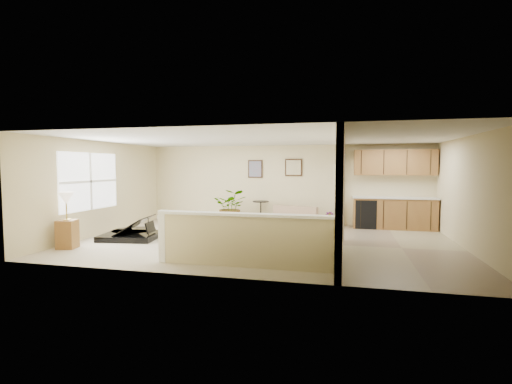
% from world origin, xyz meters
% --- Properties ---
extents(floor, '(9.00, 9.00, 0.00)m').
position_xyz_m(floor, '(0.00, 0.00, 0.00)').
color(floor, beige).
rests_on(floor, ground).
extents(back_wall, '(9.00, 0.04, 2.50)m').
position_xyz_m(back_wall, '(0.00, 3.00, 1.25)').
color(back_wall, beige).
rests_on(back_wall, floor).
extents(front_wall, '(9.00, 0.04, 2.50)m').
position_xyz_m(front_wall, '(0.00, -3.00, 1.25)').
color(front_wall, beige).
rests_on(front_wall, floor).
extents(left_wall, '(0.04, 6.00, 2.50)m').
position_xyz_m(left_wall, '(-4.50, 0.00, 1.25)').
color(left_wall, beige).
rests_on(left_wall, floor).
extents(right_wall, '(0.04, 6.00, 2.50)m').
position_xyz_m(right_wall, '(4.50, 0.00, 1.25)').
color(right_wall, beige).
rests_on(right_wall, floor).
extents(ceiling, '(9.00, 6.00, 0.04)m').
position_xyz_m(ceiling, '(0.00, 0.00, 2.50)').
color(ceiling, silver).
rests_on(ceiling, back_wall).
extents(kitchen_vinyl, '(2.70, 6.00, 0.01)m').
position_xyz_m(kitchen_vinyl, '(3.15, 0.00, 0.00)').
color(kitchen_vinyl, gray).
rests_on(kitchen_vinyl, floor).
extents(interior_partition, '(0.18, 5.99, 2.50)m').
position_xyz_m(interior_partition, '(1.80, 0.25, 1.22)').
color(interior_partition, beige).
rests_on(interior_partition, floor).
extents(pony_half_wall, '(3.42, 0.22, 1.00)m').
position_xyz_m(pony_half_wall, '(0.08, -2.30, 0.52)').
color(pony_half_wall, beige).
rests_on(pony_half_wall, floor).
extents(left_window, '(0.05, 2.15, 1.45)m').
position_xyz_m(left_window, '(-4.49, -0.50, 1.45)').
color(left_window, white).
rests_on(left_window, left_wall).
extents(wall_art_left, '(0.48, 0.04, 0.58)m').
position_xyz_m(wall_art_left, '(-0.95, 2.97, 1.75)').
color(wall_art_left, '#342213').
rests_on(wall_art_left, back_wall).
extents(wall_mirror, '(0.55, 0.04, 0.55)m').
position_xyz_m(wall_mirror, '(0.30, 2.97, 1.80)').
color(wall_mirror, '#342213').
rests_on(wall_mirror, back_wall).
extents(kitchen_cabinets, '(2.36, 0.65, 2.33)m').
position_xyz_m(kitchen_cabinets, '(3.19, 2.73, 0.87)').
color(kitchen_cabinets, olive).
rests_on(kitchen_cabinets, floor).
extents(piano, '(1.71, 1.75, 1.27)m').
position_xyz_m(piano, '(-3.41, -0.31, 0.53)').
color(piano, black).
rests_on(piano, floor).
extents(piano_bench, '(0.46, 0.77, 0.49)m').
position_xyz_m(piano_bench, '(-1.97, -0.17, 0.24)').
color(piano_bench, black).
rests_on(piano_bench, floor).
extents(loveseat, '(1.64, 1.18, 0.82)m').
position_xyz_m(loveseat, '(0.33, 2.30, 0.31)').
color(loveseat, tan).
rests_on(loveseat, floor).
extents(accent_table, '(0.51, 0.51, 0.74)m').
position_xyz_m(accent_table, '(-0.69, 2.65, 0.47)').
color(accent_table, black).
rests_on(accent_table, floor).
extents(palm_plant, '(1.10, 0.98, 1.12)m').
position_xyz_m(palm_plant, '(-1.57, 2.32, 0.55)').
color(palm_plant, black).
rests_on(palm_plant, floor).
extents(small_plant, '(0.29, 0.29, 0.50)m').
position_xyz_m(small_plant, '(1.45, 2.30, 0.21)').
color(small_plant, black).
rests_on(small_plant, floor).
extents(lamp_stand, '(0.45, 0.45, 1.26)m').
position_xyz_m(lamp_stand, '(-4.15, -1.73, 0.54)').
color(lamp_stand, olive).
rests_on(lamp_stand, floor).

